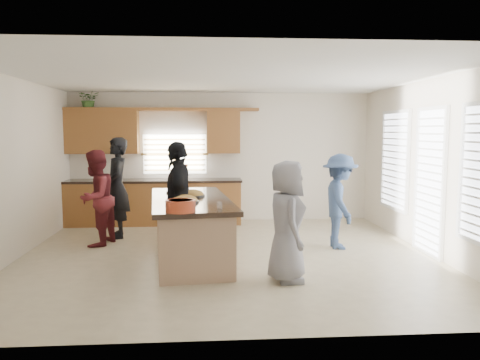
{
  "coord_description": "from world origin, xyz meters",
  "views": [
    {
      "loc": [
        -0.31,
        -7.24,
        1.98
      ],
      "look_at": [
        0.25,
        0.59,
        1.15
      ],
      "focal_mm": 35.0,
      "sensor_mm": 36.0,
      "label": 1
    }
  ],
  "objects": [
    {
      "name": "woman_right_back",
      "position": [
        1.92,
        0.39,
        0.8
      ],
      "size": [
        0.65,
        1.07,
        1.6
      ],
      "primitive_type": "imported",
      "rotation": [
        0.0,
        0.0,
        1.51
      ],
      "color": "#374E78",
      "rests_on": "ground"
    },
    {
      "name": "platter_back",
      "position": [
        -0.79,
        0.52,
        0.98
      ],
      "size": [
        0.41,
        0.41,
        0.16
      ],
      "color": "black",
      "rests_on": "island"
    },
    {
      "name": "salad_bowl",
      "position": [
        -0.65,
        -1.32,
        1.03
      ],
      "size": [
        0.38,
        0.38,
        0.15
      ],
      "color": "#BD4122",
      "rests_on": "island"
    },
    {
      "name": "woman_left_mid",
      "position": [
        -2.22,
        0.86,
        0.83
      ],
      "size": [
        0.83,
        0.95,
        1.66
      ],
      "primitive_type": "imported",
      "rotation": [
        0.0,
        0.0,
        -1.85
      ],
      "color": "maroon",
      "rests_on": "ground"
    },
    {
      "name": "woman_right_front",
      "position": [
        0.73,
        -1.28,
        0.8
      ],
      "size": [
        0.54,
        0.8,
        1.6
      ],
      "primitive_type": "imported",
      "rotation": [
        0.0,
        0.0,
        1.62
      ],
      "color": "slate",
      "rests_on": "ground"
    },
    {
      "name": "potted_plant",
      "position": [
        -2.75,
        2.82,
        2.63
      ],
      "size": [
        0.51,
        0.47,
        0.47
      ],
      "primitive_type": "imported",
      "rotation": [
        0.0,
        0.0,
        0.29
      ],
      "color": "#3C6628",
      "rests_on": "back_cabinetry"
    },
    {
      "name": "back_cabinetry",
      "position": [
        -1.47,
        2.73,
        0.91
      ],
      "size": [
        4.08,
        0.66,
        2.46
      ],
      "color": "brown",
      "rests_on": "ground"
    },
    {
      "name": "platter_mid",
      "position": [
        -0.54,
        0.09,
        0.98
      ],
      "size": [
        0.39,
        0.39,
        0.16
      ],
      "color": "black",
      "rests_on": "island"
    },
    {
      "name": "flower_vase",
      "position": [
        -0.71,
        1.13,
        1.18
      ],
      "size": [
        0.14,
        0.14,
        0.44
      ],
      "color": "silver",
      "rests_on": "island"
    },
    {
      "name": "room_shell",
      "position": [
        0.0,
        0.0,
        1.9
      ],
      "size": [
        6.52,
        6.02,
        2.81
      ],
      "color": "silver",
      "rests_on": "ground"
    },
    {
      "name": "island",
      "position": [
        -0.57,
        -0.11,
        0.45
      ],
      "size": [
        1.44,
        2.81,
        0.95
      ],
      "rotation": [
        0.0,
        0.0,
        0.11
      ],
      "color": "tan",
      "rests_on": "ground"
    },
    {
      "name": "platter_front",
      "position": [
        -0.63,
        -0.54,
        0.98
      ],
      "size": [
        0.4,
        0.4,
        0.16
      ],
      "color": "black",
      "rests_on": "island"
    },
    {
      "name": "right_wall_glazing",
      "position": [
        3.22,
        -0.13,
        1.34
      ],
      "size": [
        0.06,
        4.0,
        2.25
      ],
      "color": "white",
      "rests_on": "ground"
    },
    {
      "name": "floor",
      "position": [
        0.0,
        0.0,
        0.0
      ],
      "size": [
        6.5,
        6.5,
        0.0
      ],
      "primitive_type": "plane",
      "color": "beige",
      "rests_on": "ground"
    },
    {
      "name": "woman_left_back",
      "position": [
        -1.97,
        1.48,
        0.93
      ],
      "size": [
        0.59,
        0.76,
        1.86
      ],
      "primitive_type": "imported",
      "rotation": [
        0.0,
        0.0,
        -1.33
      ],
      "color": "black",
      "rests_on": "ground"
    },
    {
      "name": "clear_cup",
      "position": [
        -0.14,
        -1.08,
        0.99
      ],
      "size": [
        0.07,
        0.07,
        0.09
      ],
      "primitive_type": "cylinder",
      "color": "white",
      "rests_on": "island"
    },
    {
      "name": "woman_left_front",
      "position": [
        -0.75,
        -0.13,
        0.91
      ],
      "size": [
        0.46,
        1.07,
        1.82
      ],
      "primitive_type": "imported",
      "rotation": [
        0.0,
        0.0,
        -1.56
      ],
      "color": "black",
      "rests_on": "ground"
    },
    {
      "name": "plate_stack",
      "position": [
        -0.71,
        0.74,
        0.97
      ],
      "size": [
        0.19,
        0.19,
        0.05
      ],
      "primitive_type": "cylinder",
      "color": "#977DB6",
      "rests_on": "island"
    }
  ]
}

